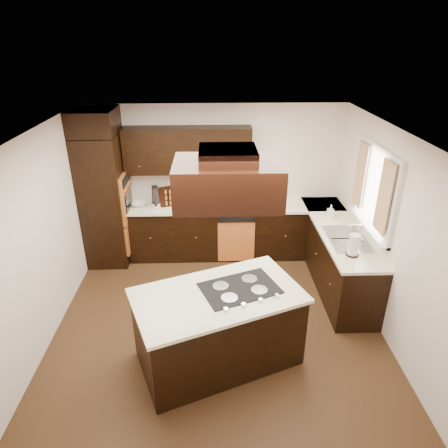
{
  "coord_description": "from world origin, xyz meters",
  "views": [
    {
      "loc": [
        -0.05,
        -4.25,
        3.5
      ],
      "look_at": [
        0.1,
        0.6,
        1.15
      ],
      "focal_mm": 32.0,
      "sensor_mm": 36.0,
      "label": 1
    }
  ],
  "objects_px": {
    "island": "(218,329)",
    "oven_column": "(105,201)",
    "range_hood": "(228,182)",
    "spice_rack": "(166,197)"
  },
  "relations": [
    {
      "from": "island",
      "to": "spice_rack",
      "type": "relative_size",
      "value": 4.54
    },
    {
      "from": "range_hood",
      "to": "oven_column",
      "type": "bearing_deg",
      "value": 129.74
    },
    {
      "from": "island",
      "to": "range_hood",
      "type": "xyz_separation_m",
      "value": [
        0.11,
        0.13,
        1.72
      ]
    },
    {
      "from": "range_hood",
      "to": "spice_rack",
      "type": "bearing_deg",
      "value": 110.96
    },
    {
      "from": "range_hood",
      "to": "spice_rack",
      "type": "distance_m",
      "value": 2.73
    },
    {
      "from": "spice_rack",
      "to": "oven_column",
      "type": "bearing_deg",
      "value": 162.9
    },
    {
      "from": "island",
      "to": "oven_column",
      "type": "bearing_deg",
      "value": 104.85
    },
    {
      "from": "range_hood",
      "to": "island",
      "type": "bearing_deg",
      "value": -130.25
    },
    {
      "from": "oven_column",
      "to": "range_hood",
      "type": "distance_m",
      "value": 3.13
    },
    {
      "from": "oven_column",
      "to": "spice_rack",
      "type": "xyz_separation_m",
      "value": [
        0.98,
        0.09,
        0.02
      ]
    }
  ]
}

